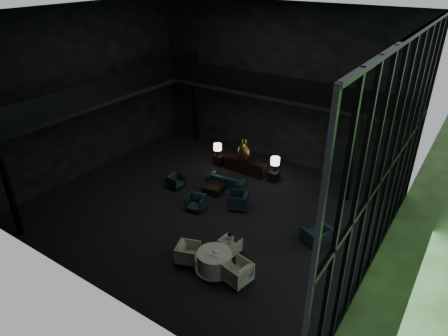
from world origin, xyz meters
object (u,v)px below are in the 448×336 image
Objects in this scene: bronze_urn at (244,151)px; lounge_armchair_east at (238,199)px; lounge_armchair_west at (176,181)px; child at (230,239)px; table_lamp_left at (218,147)px; dining_chair_north at (230,246)px; sofa at (226,179)px; coffee_table at (214,189)px; console at (245,166)px; dining_chair_east at (237,270)px; dining_chair_west at (188,252)px; table_lamp_right at (275,162)px; window_armchair at (317,233)px; side_table_left at (219,160)px; dining_table at (215,263)px; side_table_right at (274,176)px; lounge_armchair_south at (196,202)px.

bronze_urn is 3.29m from lounge_armchair_east.
lounge_armchair_west is 5.56m from child.
table_lamp_left is 1.14× the size of dining_chair_north.
sofa is 2.00× the size of coffee_table.
console is 1.58m from sofa.
child reaches higher than dining_chair_east.
dining_chair_west is (0.37, -3.93, -0.05)m from lounge_armchair_east.
table_lamp_right is 1.21× the size of dining_chair_north.
window_armchair reaches higher than dining_chair_north.
coffee_table is 0.88× the size of dining_chair_east.
table_lamp_left reaches higher than lounge_armchair_east.
side_table_left is at bearing -46.07° from dining_chair_north.
dining_table is (3.07, -4.27, 0.14)m from coffee_table.
dining_table is at bearing -79.47° from side_table_right.
table_lamp_left and table_lamp_right have the same top height.
bronze_urn is at bearing -4.18° from dining_chair_west.
table_lamp_right is at bearing 56.76° from lounge_armchair_south.
bronze_urn is 1.35× the size of lounge_armchair_east.
sofa is at bearing -94.13° from console.
lounge_armchair_west is at bearing -111.20° from dining_chair_east.
side_table_left is at bearing 98.92° from lounge_armchair_south.
lounge_armchair_west is (-1.83, -1.56, 0.00)m from sofa.
side_table_left is 7.18m from dining_chair_north.
bronze_urn is at bearing -4.48° from side_table_left.
bronze_urn is 0.88× the size of dining_table.
dining_chair_east is at bearing -47.05° from coffee_table.
console is at bearing -4.46° from dining_chair_west.
table_lamp_left is at bearing 120.84° from coffee_table.
table_lamp_left is 0.42× the size of sofa.
lounge_armchair_south is (-1.44, -1.13, -0.08)m from lounge_armchair_east.
side_table_left is 0.61× the size of lounge_armchair_east.
lounge_armchair_west is at bearing -22.05° from dining_chair_north.
lounge_armchair_south is (1.61, -3.96, -0.67)m from table_lamp_left.
dining_chair_east is (5.40, -6.79, 0.20)m from side_table_left.
child reaches higher than console.
table_lamp_left is 1.19× the size of child.
dining_chair_east is 1.35m from child.
side_table_left is 2.16m from sofa.
dining_chair_west is (3.42, -6.76, -0.65)m from table_lamp_left.
side_table_left is 0.93× the size of child.
console is at bearing 77.64° from lounge_armchair_south.
dining_chair_north is at bearing -51.47° from table_lamp_left.
sofa is at bearing -94.51° from bronze_urn.
bronze_urn is at bearing 0.79° from table_lamp_left.
bronze_urn is at bearing -138.98° from dining_chair_east.
table_lamp_left reaches higher than dining_chair_west.
console is 1.87× the size of bronze_urn.
dining_chair_east is at bearing -72.25° from table_lamp_right.
dining_table is 0.95m from dining_chair_east.
child reaches higher than side_table_right.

